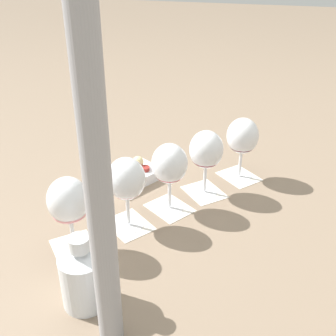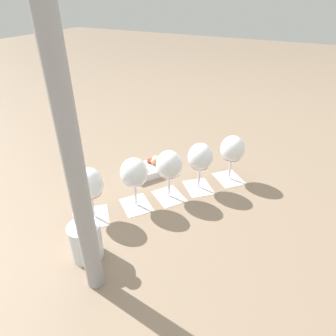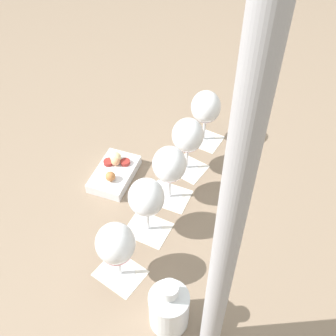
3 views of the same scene
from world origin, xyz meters
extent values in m
plane|color=#7F6B56|center=(0.00, 0.00, 0.00)|extent=(8.00, 8.00, 0.00)
cube|color=silver|center=(-0.22, 0.17, 0.00)|extent=(0.15, 0.15, 0.00)
cube|color=silver|center=(-0.10, 0.08, 0.00)|extent=(0.14, 0.15, 0.00)
cube|color=silver|center=(0.00, 0.00, 0.00)|extent=(0.14, 0.15, 0.00)
cube|color=silver|center=(0.10, -0.08, 0.00)|extent=(0.15, 0.15, 0.00)
cube|color=silver|center=(0.22, -0.16, 0.00)|extent=(0.15, 0.15, 0.00)
cylinder|color=white|center=(-0.22, 0.17, 0.00)|extent=(0.07, 0.07, 0.01)
cylinder|color=white|center=(-0.22, 0.17, 0.05)|extent=(0.01, 0.01, 0.08)
ellipsoid|color=white|center=(-0.22, 0.17, 0.14)|extent=(0.09, 0.09, 0.11)
ellipsoid|color=pink|center=(-0.22, 0.17, 0.10)|extent=(0.08, 0.08, 0.03)
cylinder|color=white|center=(-0.10, 0.08, 0.00)|extent=(0.07, 0.07, 0.01)
cylinder|color=white|center=(-0.10, 0.08, 0.05)|extent=(0.01, 0.01, 0.08)
ellipsoid|color=white|center=(-0.10, 0.08, 0.14)|extent=(0.09, 0.09, 0.11)
ellipsoid|color=#CE545E|center=(-0.10, 0.08, 0.11)|extent=(0.08, 0.08, 0.04)
cylinder|color=white|center=(0.00, 0.00, 0.00)|extent=(0.07, 0.07, 0.01)
cylinder|color=white|center=(0.00, 0.00, 0.05)|extent=(0.01, 0.01, 0.08)
ellipsoid|color=white|center=(0.00, 0.00, 0.14)|extent=(0.09, 0.09, 0.11)
ellipsoid|color=#A32E38|center=(0.00, 0.00, 0.11)|extent=(0.08, 0.08, 0.04)
cylinder|color=white|center=(0.10, -0.08, 0.00)|extent=(0.07, 0.07, 0.01)
cylinder|color=white|center=(0.10, -0.08, 0.05)|extent=(0.01, 0.01, 0.08)
ellipsoid|color=white|center=(0.10, -0.08, 0.14)|extent=(0.09, 0.09, 0.11)
ellipsoid|color=maroon|center=(0.10, -0.08, 0.11)|extent=(0.08, 0.08, 0.04)
cylinder|color=white|center=(0.22, -0.16, 0.00)|extent=(0.07, 0.07, 0.01)
cylinder|color=white|center=(0.22, -0.16, 0.05)|extent=(0.01, 0.01, 0.08)
ellipsoid|color=white|center=(0.22, -0.16, 0.14)|extent=(0.09, 0.09, 0.11)
ellipsoid|color=#3E0615|center=(0.22, -0.16, 0.11)|extent=(0.08, 0.08, 0.04)
cylinder|color=silver|center=(-0.36, 0.08, 0.06)|extent=(0.09, 0.09, 0.11)
cone|color=silver|center=(-0.36, 0.08, 0.12)|extent=(0.09, 0.09, 0.02)
cylinder|color=silver|center=(-0.36, 0.08, 0.15)|extent=(0.04, 0.04, 0.03)
cube|color=silver|center=(0.11, 0.15, 0.02)|extent=(0.20, 0.18, 0.03)
sphere|color=beige|center=(0.15, 0.14, 0.05)|extent=(0.03, 0.03, 0.03)
cylinder|color=maroon|center=(0.13, 0.11, 0.04)|extent=(0.03, 0.03, 0.01)
sphere|color=#B2703D|center=(0.07, 0.16, 0.05)|extent=(0.03, 0.03, 0.03)
sphere|color=tan|center=(0.13, 0.14, 0.05)|extent=(0.03, 0.03, 0.03)
cylinder|color=maroon|center=(0.14, 0.16, 0.04)|extent=(0.03, 0.03, 0.01)
cylinder|color=#99999E|center=(-0.43, 0.00, 0.47)|extent=(0.04, 0.04, 0.95)
camera|label=1|loc=(-0.91, -0.23, 0.64)|focal=45.00mm
camera|label=2|loc=(-0.80, -0.41, 0.67)|focal=32.00mm
camera|label=3|loc=(-0.77, 0.17, 0.95)|focal=45.00mm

